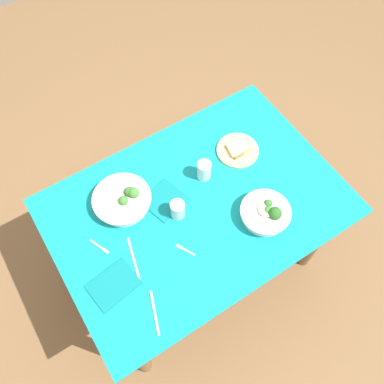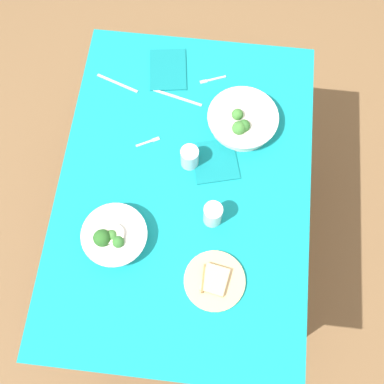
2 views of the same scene
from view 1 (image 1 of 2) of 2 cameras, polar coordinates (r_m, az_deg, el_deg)
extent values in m
plane|color=brown|center=(2.58, 0.54, -9.55)|extent=(6.00, 6.00, 0.00)
cube|color=teal|center=(1.89, 0.73, -1.88)|extent=(1.33, 0.92, 0.01)
cube|color=brown|center=(1.90, 0.73, -2.09)|extent=(1.29, 0.89, 0.02)
cylinder|color=brown|center=(2.10, -7.52, -21.78)|extent=(0.07, 0.07, 0.72)
cylinder|color=brown|center=(2.35, 17.18, -6.08)|extent=(0.07, 0.07, 0.72)
cylinder|color=brown|center=(2.33, -16.07, -6.28)|extent=(0.07, 0.07, 0.72)
cylinder|color=brown|center=(2.55, 6.86, 6.20)|extent=(0.07, 0.07, 0.72)
cylinder|color=silver|center=(1.89, -9.64, -1.28)|extent=(0.24, 0.24, 0.05)
cylinder|color=silver|center=(1.87, -9.77, -0.87)|extent=(0.27, 0.27, 0.01)
sphere|color=#3D7A33|center=(1.85, -9.54, -1.21)|extent=(0.04, 0.04, 0.04)
sphere|color=#33702D|center=(1.87, -8.73, 0.02)|extent=(0.05, 0.05, 0.05)
sphere|color=#3D7A33|center=(1.86, -8.14, -0.12)|extent=(0.05, 0.05, 0.05)
cylinder|color=white|center=(1.87, 10.11, -3.05)|extent=(0.20, 0.20, 0.05)
cylinder|color=white|center=(1.84, 10.24, -2.67)|extent=(0.23, 0.23, 0.01)
sphere|color=#33702D|center=(1.85, 10.55, -1.64)|extent=(0.04, 0.04, 0.04)
sphere|color=#286023|center=(1.83, 11.49, -2.94)|extent=(0.06, 0.06, 0.06)
sphere|color=#3D7A33|center=(1.84, 10.54, -2.58)|extent=(0.04, 0.04, 0.04)
cylinder|color=beige|center=(1.83, 10.36, -2.43)|extent=(0.07, 0.07, 0.01)
cylinder|color=#D6B27A|center=(2.05, 6.37, 5.78)|extent=(0.21, 0.21, 0.01)
cube|color=#CCB284|center=(2.03, 6.41, 6.03)|extent=(0.11, 0.10, 0.02)
cube|color=#9E703D|center=(2.02, 7.06, 5.26)|extent=(0.10, 0.01, 0.02)
cylinder|color=silver|center=(1.92, 1.69, 3.05)|extent=(0.07, 0.07, 0.10)
cylinder|color=silver|center=(1.82, -2.01, -2.43)|extent=(0.07, 0.07, 0.09)
cube|color=#B7B7BC|center=(1.79, -0.51, -8.31)|extent=(0.04, 0.06, 0.00)
cube|color=#B7B7BC|center=(1.80, -1.82, -7.62)|extent=(0.02, 0.03, 0.00)
cube|color=#B7B7BC|center=(1.85, -13.12, -7.17)|extent=(0.04, 0.08, 0.00)
cube|color=#B7B7BC|center=(1.83, -11.88, -8.10)|extent=(0.02, 0.03, 0.00)
cube|color=#B7B7BC|center=(1.79, -8.11, -9.26)|extent=(0.06, 0.21, 0.00)
cube|color=#B7B7BC|center=(1.72, -5.21, -16.40)|extent=(0.07, 0.17, 0.00)
cube|color=#0F777D|center=(1.77, -10.89, -12.56)|extent=(0.21, 0.17, 0.01)
cube|color=#0F777D|center=(1.90, -3.88, -1.13)|extent=(0.21, 0.20, 0.01)
camera|label=2|loc=(1.41, 38.69, 53.41)|focal=45.72mm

